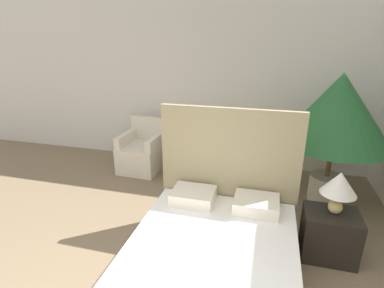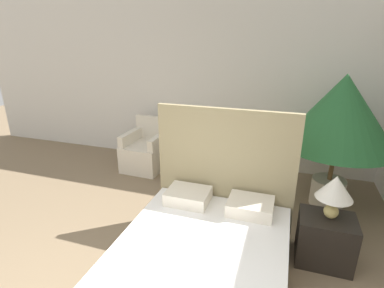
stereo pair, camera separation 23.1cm
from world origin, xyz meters
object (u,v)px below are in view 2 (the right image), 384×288
at_px(potted_palm, 341,115).
at_px(bed, 201,259).
at_px(table_lamp, 335,189).
at_px(armchair_near_window_right, 196,159).
at_px(armchair_near_window_left, 146,153).
at_px(nightstand, 325,240).

bearing_deg(potted_palm, bed, -123.18).
bearing_deg(table_lamp, armchair_near_window_right, 140.82).
relative_size(bed, table_lamp, 4.54).
height_order(armchair_near_window_left, table_lamp, table_lamp).
bearing_deg(potted_palm, nightstand, -96.28).
distance_m(armchair_near_window_right, potted_palm, 2.24).
bearing_deg(bed, armchair_near_window_right, 108.52).
bearing_deg(armchair_near_window_left, nightstand, -26.87).
distance_m(bed, armchair_near_window_left, 2.78).
height_order(armchair_near_window_right, table_lamp, table_lamp).
bearing_deg(bed, table_lamp, 31.99).
bearing_deg(nightstand, potted_palm, 83.72).
bearing_deg(armchair_near_window_right, bed, -63.97).
xyz_separation_m(bed, nightstand, (1.11, 0.68, -0.02)).
xyz_separation_m(nightstand, table_lamp, (0.01, 0.02, 0.57)).
distance_m(armchair_near_window_left, armchair_near_window_right, 0.93).
height_order(potted_palm, table_lamp, potted_palm).
xyz_separation_m(potted_palm, nightstand, (-0.13, -1.22, -1.02)).
bearing_deg(armchair_near_window_right, armchair_near_window_left, -172.51).
bearing_deg(bed, armchair_near_window_left, 126.99).
bearing_deg(armchair_near_window_left, table_lamp, -26.51).
distance_m(armchair_near_window_right, table_lamp, 2.46).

